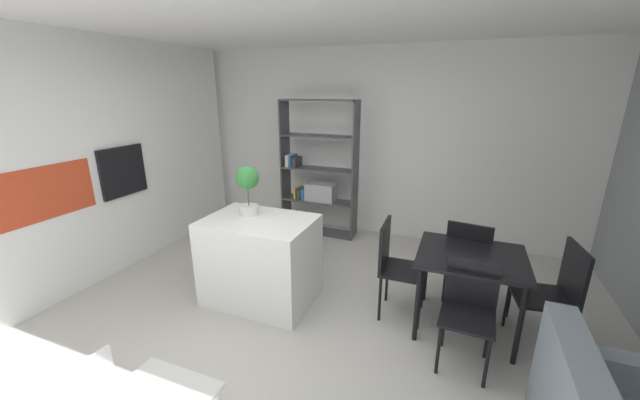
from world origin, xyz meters
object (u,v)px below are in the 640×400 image
child_chair_left (101,394)px  dining_table (471,264)px  dining_chair_window_side (556,288)px  dining_chair_near (469,304)px  open_bookshelf (316,178)px  dining_chair_island_side (394,260)px  potted_plant_on_island (248,185)px  dining_chair_far (468,255)px  kitchen_island (261,260)px  built_in_oven (123,171)px

child_chair_left → dining_table: dining_table is taller
dining_chair_window_side → dining_chair_near: size_ratio=1.11×
open_bookshelf → dining_chair_window_side: 3.31m
dining_chair_window_side → dining_chair_island_side: 1.35m
potted_plant_on_island → child_chair_left: potted_plant_on_island is taller
dining_chair_far → dining_chair_island_side: bearing=41.1°
dining_table → dining_chair_far: (-0.01, 0.43, -0.11)m
open_bookshelf → dining_table: 2.75m
kitchen_island → dining_table: 2.02m
built_in_oven → dining_chair_window_side: size_ratio=0.63×
potted_plant_on_island → open_bookshelf: open_bookshelf is taller
potted_plant_on_island → dining_chair_window_side: (2.84, 0.18, -0.65)m
potted_plant_on_island → dining_chair_far: size_ratio=0.56×
open_bookshelf → dining_chair_far: bearing=-30.0°
dining_chair_far → dining_chair_island_side: dining_chair_island_side is taller
open_bookshelf → child_chair_left: bearing=-89.7°
open_bookshelf → dining_chair_window_side: (2.84, -1.67, -0.29)m
open_bookshelf → child_chair_left: 3.72m
potted_plant_on_island → dining_chair_far: 2.33m
child_chair_left → dining_chair_island_side: (1.47, 2.00, 0.27)m
open_bookshelf → dining_chair_far: open_bookshelf is taller
child_chair_left → dining_chair_window_side: 3.48m
built_in_oven → dining_chair_far: size_ratio=0.66×
potted_plant_on_island → dining_chair_near: size_ratio=0.59×
built_in_oven → dining_chair_far: built_in_oven is taller
child_chair_left → dining_chair_window_side: (2.82, 2.01, 0.26)m
built_in_oven → dining_table: (3.91, 0.14, -0.54)m
dining_chair_far → potted_plant_on_island: bearing=23.3°
child_chair_left → dining_chair_island_side: 2.50m
child_chair_left → dining_chair_island_side: size_ratio=0.55×
kitchen_island → potted_plant_on_island: bearing=149.4°
open_bookshelf → dining_chair_window_side: size_ratio=2.11×
kitchen_island → dining_table: (2.00, 0.27, 0.21)m
dining_table → dining_chair_window_side: dining_chair_window_side is taller
dining_table → dining_chair_far: bearing=91.6°
child_chair_left → dining_table: 2.96m
dining_chair_near → potted_plant_on_island: bearing=176.2°
kitchen_island → dining_chair_near: size_ratio=1.27×
dining_chair_window_side → dining_chair_island_side: (-1.35, -0.02, 0.01)m
dining_chair_near → child_chair_left: bearing=-140.7°
built_in_oven → dining_chair_window_side: bearing=1.9°
kitchen_island → built_in_oven: bearing=176.2°
potted_plant_on_island → dining_chair_window_side: bearing=3.7°
potted_plant_on_island → child_chair_left: bearing=-89.5°
built_in_oven → dining_chair_island_side: size_ratio=0.63×
built_in_oven → dining_chair_island_side: 3.31m
potted_plant_on_island → dining_chair_near: (2.17, -0.27, -0.70)m
built_in_oven → open_bookshelf: 2.55m
open_bookshelf → potted_plant_on_island: bearing=-89.8°
open_bookshelf → child_chair_left: size_ratio=3.83×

